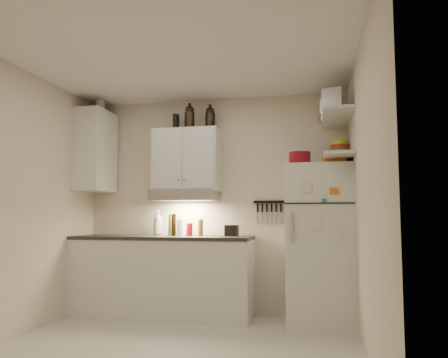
# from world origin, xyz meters

# --- Properties ---
(floor) EXTENTS (3.20, 3.00, 0.02)m
(floor) POSITION_xyz_m (0.00, 0.00, -0.01)
(floor) COLOR silver
(floor) RESTS_ON ground
(ceiling) EXTENTS (3.20, 3.00, 0.02)m
(ceiling) POSITION_xyz_m (0.00, 0.00, 2.61)
(ceiling) COLOR white
(ceiling) RESTS_ON ground
(back_wall) EXTENTS (3.20, 0.02, 2.60)m
(back_wall) POSITION_xyz_m (0.00, 1.51, 1.30)
(back_wall) COLOR beige
(back_wall) RESTS_ON ground
(left_wall) EXTENTS (0.02, 3.00, 2.60)m
(left_wall) POSITION_xyz_m (-1.61, 0.00, 1.30)
(left_wall) COLOR beige
(left_wall) RESTS_ON ground
(right_wall) EXTENTS (0.02, 3.00, 2.60)m
(right_wall) POSITION_xyz_m (1.61, 0.00, 1.30)
(right_wall) COLOR beige
(right_wall) RESTS_ON ground
(base_cabinet) EXTENTS (2.10, 0.60, 0.88)m
(base_cabinet) POSITION_xyz_m (-0.55, 1.20, 0.44)
(base_cabinet) COLOR white
(base_cabinet) RESTS_ON floor
(countertop) EXTENTS (2.10, 0.62, 0.04)m
(countertop) POSITION_xyz_m (-0.55, 1.20, 0.90)
(countertop) COLOR #2D2A27
(countertop) RESTS_ON base_cabinet
(upper_cabinet) EXTENTS (0.80, 0.33, 0.75)m
(upper_cabinet) POSITION_xyz_m (-0.30, 1.33, 1.83)
(upper_cabinet) COLOR white
(upper_cabinet) RESTS_ON back_wall
(side_cabinet) EXTENTS (0.33, 0.55, 1.00)m
(side_cabinet) POSITION_xyz_m (-1.44, 1.20, 1.95)
(side_cabinet) COLOR white
(side_cabinet) RESTS_ON left_wall
(range_hood) EXTENTS (0.76, 0.46, 0.12)m
(range_hood) POSITION_xyz_m (-0.30, 1.27, 1.39)
(range_hood) COLOR silver
(range_hood) RESTS_ON back_wall
(fridge) EXTENTS (0.70, 0.68, 1.70)m
(fridge) POSITION_xyz_m (1.25, 1.16, 0.85)
(fridge) COLOR white
(fridge) RESTS_ON floor
(shelf_hi) EXTENTS (0.30, 0.95, 0.03)m
(shelf_hi) POSITION_xyz_m (1.45, 1.02, 2.20)
(shelf_hi) COLOR white
(shelf_hi) RESTS_ON right_wall
(shelf_lo) EXTENTS (0.30, 0.95, 0.03)m
(shelf_lo) POSITION_xyz_m (1.45, 1.02, 1.76)
(shelf_lo) COLOR white
(shelf_lo) RESTS_ON right_wall
(knife_strip) EXTENTS (0.42, 0.02, 0.03)m
(knife_strip) POSITION_xyz_m (0.70, 1.49, 1.32)
(knife_strip) COLOR black
(knife_strip) RESTS_ON back_wall
(dutch_oven) EXTENTS (0.26, 0.26, 0.13)m
(dutch_oven) POSITION_xyz_m (1.06, 1.03, 1.77)
(dutch_oven) COLOR maroon
(dutch_oven) RESTS_ON fridge
(book_stack) EXTENTS (0.25, 0.30, 0.09)m
(book_stack) POSITION_xyz_m (1.41, 1.04, 1.75)
(book_stack) COLOR orange
(book_stack) RESTS_ON fridge
(spice_jar) EXTENTS (0.07, 0.07, 0.11)m
(spice_jar) POSITION_xyz_m (1.35, 1.16, 1.75)
(spice_jar) COLOR silver
(spice_jar) RESTS_ON fridge
(stock_pot) EXTENTS (0.29, 0.29, 0.18)m
(stock_pot) POSITION_xyz_m (1.37, 1.32, 2.31)
(stock_pot) COLOR silver
(stock_pot) RESTS_ON shelf_hi
(tin_a) EXTENTS (0.20, 0.19, 0.17)m
(tin_a) POSITION_xyz_m (1.38, 0.98, 2.30)
(tin_a) COLOR #AAAAAD
(tin_a) RESTS_ON shelf_hi
(tin_b) EXTENTS (0.24, 0.24, 0.20)m
(tin_b) POSITION_xyz_m (1.41, 0.72, 2.31)
(tin_b) COLOR #AAAAAD
(tin_b) RESTS_ON shelf_hi
(bowl_teal) EXTENTS (0.28, 0.28, 0.11)m
(bowl_teal) POSITION_xyz_m (1.48, 1.34, 1.83)
(bowl_teal) COLOR teal
(bowl_teal) RESTS_ON shelf_lo
(bowl_orange) EXTENTS (0.22, 0.22, 0.07)m
(bowl_orange) POSITION_xyz_m (1.50, 1.37, 1.92)
(bowl_orange) COLOR red
(bowl_orange) RESTS_ON bowl_teal
(bowl_yellow) EXTENTS (0.17, 0.17, 0.06)m
(bowl_yellow) POSITION_xyz_m (1.50, 1.37, 1.98)
(bowl_yellow) COLOR yellow
(bowl_yellow) RESTS_ON bowl_orange
(plates) EXTENTS (0.26, 0.26, 0.06)m
(plates) POSITION_xyz_m (1.49, 1.07, 1.81)
(plates) COLOR teal
(plates) RESTS_ON shelf_lo
(growler_a) EXTENTS (0.12, 0.12, 0.28)m
(growler_a) POSITION_xyz_m (-0.25, 1.27, 2.34)
(growler_a) COLOR black
(growler_a) RESTS_ON upper_cabinet
(growler_b) EXTENTS (0.14, 0.14, 0.28)m
(growler_b) POSITION_xyz_m (-0.02, 1.37, 2.34)
(growler_b) COLOR black
(growler_b) RESTS_ON upper_cabinet
(thermos_a) EXTENTS (0.08, 0.08, 0.19)m
(thermos_a) POSITION_xyz_m (-0.43, 1.30, 2.29)
(thermos_a) COLOR black
(thermos_a) RESTS_ON upper_cabinet
(thermos_b) EXTENTS (0.08, 0.08, 0.20)m
(thermos_b) POSITION_xyz_m (-0.44, 1.36, 2.30)
(thermos_b) COLOR black
(thermos_b) RESTS_ON upper_cabinet
(side_jar) EXTENTS (0.12, 0.12, 0.14)m
(side_jar) POSITION_xyz_m (-1.40, 1.22, 2.52)
(side_jar) COLOR silver
(side_jar) RESTS_ON side_cabinet
(soap_bottle) EXTENTS (0.15, 0.15, 0.34)m
(soap_bottle) POSITION_xyz_m (-0.66, 1.35, 1.09)
(soap_bottle) COLOR white
(soap_bottle) RESTS_ON countertop
(pepper_mill) EXTENTS (0.07, 0.07, 0.19)m
(pepper_mill) POSITION_xyz_m (-0.12, 1.33, 1.02)
(pepper_mill) COLOR brown
(pepper_mill) RESTS_ON countertop
(oil_bottle) EXTENTS (0.05, 0.05, 0.25)m
(oil_bottle) POSITION_xyz_m (-0.49, 1.32, 1.05)
(oil_bottle) COLOR #345A16
(oil_bottle) RESTS_ON countertop
(vinegar_bottle) EXTENTS (0.06, 0.06, 0.26)m
(vinegar_bottle) POSITION_xyz_m (-0.42, 1.24, 1.05)
(vinegar_bottle) COLOR black
(vinegar_bottle) RESTS_ON countertop
(clear_bottle) EXTENTS (0.08, 0.08, 0.19)m
(clear_bottle) POSITION_xyz_m (-0.35, 1.22, 1.01)
(clear_bottle) COLOR silver
(clear_bottle) RESTS_ON countertop
(red_jar) EXTENTS (0.10, 0.10, 0.15)m
(red_jar) POSITION_xyz_m (-0.25, 1.29, 0.99)
(red_jar) COLOR maroon
(red_jar) RESTS_ON countertop
(caddy) EXTENTS (0.16, 0.12, 0.13)m
(caddy) POSITION_xyz_m (0.25, 1.34, 0.98)
(caddy) COLOR black
(caddy) RESTS_ON countertop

